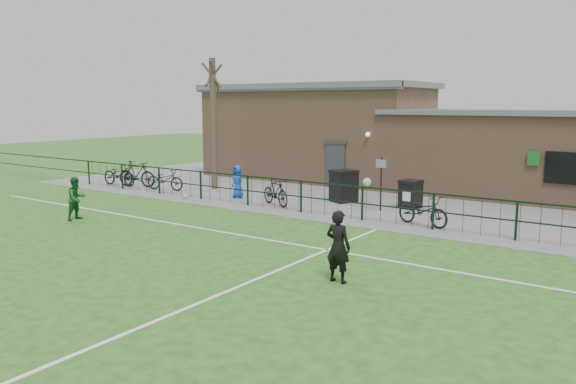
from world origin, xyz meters
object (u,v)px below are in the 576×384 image
Objects in this scene: bicycle_c at (165,179)px; bicycle_e at (423,210)px; ball_ground at (185,196)px; bicycle_d at (276,192)px; bicycle_b at (137,174)px; bare_tree at (213,125)px; bicycle_a at (119,174)px; wheelie_bin_left at (344,187)px; spectator_child at (238,182)px; wheelie_bin_right at (411,195)px; outfield_player at (77,198)px; sign_post at (381,184)px.

bicycle_e is at bearing -105.05° from bicycle_c.
bicycle_d is at bearing 11.70° from ball_ground.
bicycle_b is 4.45m from ball_ground.
bare_tree is at bearing 91.83° from bicycle_d.
bicycle_e is at bearing -10.85° from bare_tree.
bicycle_c is at bearing 110.67° from bicycle_d.
ball_ground is (5.32, -0.89, -0.46)m from bicycle_a.
spectator_child is at bearing -133.69° from wheelie_bin_left.
bicycle_a is at bearing 170.54° from ball_ground.
wheelie_bin_right is at bearing -92.56° from bicycle_b.
wheelie_bin_right is at bearing -49.86° from outfield_player.
bare_tree reaches higher than bicycle_e.
bicycle_a reaches higher than bicycle_e.
bicycle_e reaches higher than bicycle_c.
ball_ground is at bearing -151.83° from wheelie_bin_right.
bicycle_a is at bearing 82.02° from bicycle_c.
bicycle_b is at bearing -163.09° from wheelie_bin_right.
bicycle_b reaches higher than ball_ground.
sign_post is at bearing 70.31° from bicycle_e.
sign_post is at bearing -51.41° from outfield_player.
bicycle_d is at bearing 103.20° from bicycle_e.
bare_tree is at bearing -169.64° from wheelie_bin_right.
wheelie_bin_left is at bearing 44.27° from spectator_child.
wheelie_bin_right is 0.56× the size of bicycle_d.
bicycle_b is at bearing -81.82° from bicycle_a.
sign_post is 10.38m from bicycle_c.
outfield_player is at bearing 168.84° from bicycle_d.
sign_post is 2.78m from bicycle_e.
sign_post is 1.43× the size of spectator_child.
sign_post is 1.35× the size of outfield_player.
bicycle_e is at bearing -34.53° from sign_post.
spectator_child is (2.57, -1.38, -2.28)m from bare_tree.
wheelie_bin_left is 11.39m from bicycle_a.
ball_ground is (-5.85, -3.11, -0.52)m from wheelie_bin_left.
bicycle_e is (2.25, -1.55, -0.50)m from sign_post.
outfield_player is (-10.18, -5.82, 0.22)m from bicycle_e.
bicycle_e is (12.56, -0.47, 0.01)m from bicycle_c.
outfield_player reaches higher than bicycle_e.
bicycle_d reaches higher than bicycle_c.
sign_post reaches higher than outfield_player.
spectator_child is at bearing 100.11° from bicycle_d.
wheelie_bin_left is at bearing -39.73° from outfield_player.
wheelie_bin_left is at bearing -89.51° from bicycle_c.
bicycle_b is (1.03, 0.20, 0.07)m from bicycle_a.
bicycle_b is 1.47× the size of spectator_child.
bicycle_a reaches higher than bicycle_d.
spectator_child reaches higher than wheelie_bin_right.
sign_post reaches higher than bicycle_e.
outfield_player is (5.29, -6.03, 0.17)m from bicycle_a.
bare_tree is 5.84m from bicycle_d.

